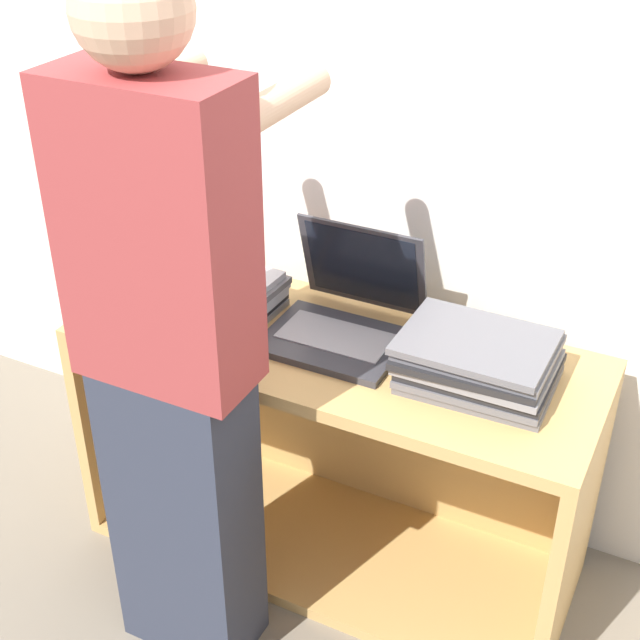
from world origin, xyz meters
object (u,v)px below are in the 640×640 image
laptop_stack_left (209,294)px  laptop_stack_right (478,361)px  person (170,356)px  laptop_open (344,316)px

laptop_stack_left → laptop_stack_right: bearing=0.1°
laptop_stack_right → person: (-0.59, -0.43, 0.10)m
laptop_open → laptop_stack_right: (0.39, -0.06, 0.01)m
laptop_open → laptop_stack_left: bearing=-171.5°
laptop_stack_left → person: size_ratio=0.22×
laptop_stack_left → laptop_stack_right: (0.77, 0.00, 0.01)m
laptop_open → laptop_stack_left: 0.39m
laptop_stack_right → person: person is taller
laptop_stack_right → laptop_stack_left: bearing=-179.9°
laptop_open → laptop_stack_right: laptop_open is taller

